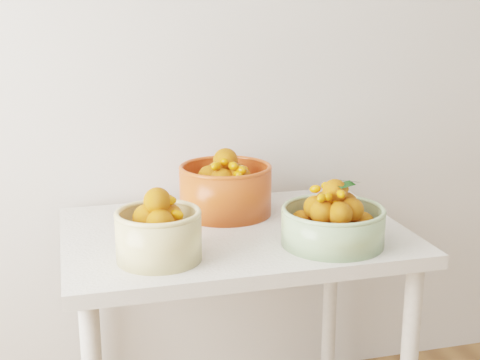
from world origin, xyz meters
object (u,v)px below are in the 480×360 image
(bowl_orange, at_px, (225,188))
(table, at_px, (234,260))
(bowl_cream, at_px, (159,232))
(bowl_green, at_px, (333,222))

(bowl_orange, bearing_deg, table, -94.64)
(table, height_order, bowl_cream, bowl_cream)
(bowl_cream, bearing_deg, bowl_green, -1.03)
(bowl_green, relative_size, bowl_orange, 1.18)
(table, xyz_separation_m, bowl_orange, (0.01, 0.16, 0.18))
(table, bearing_deg, bowl_orange, 85.36)
(bowl_cream, relative_size, bowl_green, 0.70)
(bowl_cream, distance_m, bowl_orange, 0.43)
(table, distance_m, bowl_green, 0.34)
(table, xyz_separation_m, bowl_green, (0.23, -0.19, 0.16))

